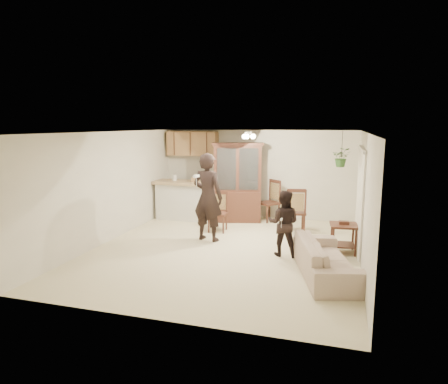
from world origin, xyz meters
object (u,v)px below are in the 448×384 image
(child, at_px, (284,223))
(chair_hutch_left, at_px, (268,209))
(chair_bar, at_px, (218,220))
(adult, at_px, (208,202))
(china_hutch, at_px, (237,183))
(sofa, at_px, (326,255))
(side_table, at_px, (343,238))
(chair_hutch_right, at_px, (295,219))

(child, distance_m, chair_hutch_left, 2.98)
(chair_bar, bearing_deg, child, -41.12)
(adult, relative_size, child, 1.33)
(china_hutch, bearing_deg, chair_bar, -114.42)
(sofa, distance_m, chair_bar, 3.55)
(child, distance_m, side_table, 1.35)
(chair_bar, height_order, chair_hutch_right, chair_hutch_right)
(chair_hutch_right, bearing_deg, child, 77.67)
(sofa, xyz_separation_m, adult, (-2.71, 1.47, 0.53))
(adult, height_order, child, adult)
(side_table, relative_size, chair_hutch_right, 0.60)
(chair_hutch_left, relative_size, chair_hutch_right, 1.01)
(adult, height_order, side_table, adult)
(china_hutch, height_order, side_table, china_hutch)
(child, bearing_deg, chair_hutch_right, -90.62)
(chair_bar, height_order, chair_hutch_left, chair_hutch_left)
(adult, xyz_separation_m, chair_hutch_right, (1.85, 1.29, -0.58))
(sofa, distance_m, china_hutch, 4.33)
(side_table, xyz_separation_m, chair_bar, (-3.02, 0.85, -0.03))
(adult, height_order, china_hutch, china_hutch)
(child, height_order, chair_hutch_right, child)
(sofa, distance_m, side_table, 1.45)
(side_table, bearing_deg, chair_hutch_right, 130.69)
(adult, relative_size, side_table, 2.67)
(child, distance_m, chair_hutch_right, 1.91)
(sofa, relative_size, china_hutch, 0.86)
(sofa, xyz_separation_m, chair_bar, (-2.73, 2.28, -0.08))
(china_hutch, distance_m, chair_hutch_left, 1.15)
(sofa, bearing_deg, chair_hutch_left, 9.28)
(child, relative_size, chair_hutch_right, 1.20)
(side_table, distance_m, chair_hutch_left, 3.06)
(child, relative_size, side_table, 2.00)
(adult, bearing_deg, china_hutch, -83.35)
(child, bearing_deg, side_table, -155.51)
(adult, distance_m, chair_bar, 1.01)
(side_table, bearing_deg, sofa, -101.79)
(sofa, xyz_separation_m, chair_hutch_right, (-0.86, 2.77, -0.05))
(sofa, relative_size, side_table, 2.78)
(china_hutch, xyz_separation_m, chair_bar, (-0.20, -1.18, -0.79))
(adult, height_order, chair_hutch_right, adult)
(chair_hutch_left, bearing_deg, sofa, -24.36)
(adult, xyz_separation_m, side_table, (3.01, -0.05, -0.58))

